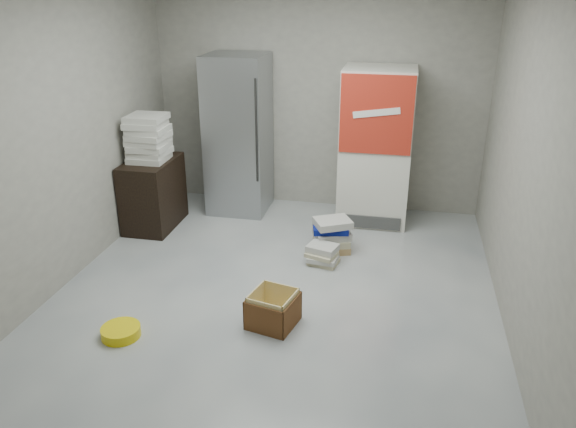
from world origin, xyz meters
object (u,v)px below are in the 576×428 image
(steel_fridge, at_px, (239,135))
(cardboard_box, at_px, (273,311))
(coke_cooler, at_px, (376,146))
(wood_shelf, at_px, (153,193))
(phonebook_stack_main, at_px, (332,235))

(steel_fridge, xyz_separation_m, cardboard_box, (0.99, -2.45, -0.83))
(steel_fridge, height_order, coke_cooler, steel_fridge)
(coke_cooler, height_order, wood_shelf, coke_cooler)
(coke_cooler, xyz_separation_m, phonebook_stack_main, (-0.36, -0.97, -0.72))
(phonebook_stack_main, xyz_separation_m, cardboard_box, (-0.29, -1.48, -0.06))
(coke_cooler, height_order, cardboard_box, coke_cooler)
(steel_fridge, xyz_separation_m, coke_cooler, (1.65, -0.01, -0.05))
(coke_cooler, relative_size, cardboard_box, 4.05)
(phonebook_stack_main, relative_size, cardboard_box, 1.04)
(steel_fridge, height_order, wood_shelf, steel_fridge)
(steel_fridge, height_order, phonebook_stack_main, steel_fridge)
(phonebook_stack_main, bearing_deg, coke_cooler, 49.85)
(cardboard_box, bearing_deg, coke_cooler, 88.21)
(steel_fridge, bearing_deg, phonebook_stack_main, -37.09)
(phonebook_stack_main, height_order, cardboard_box, phonebook_stack_main)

